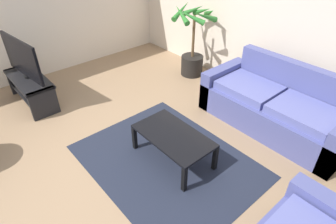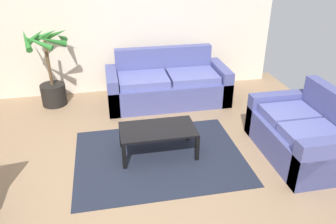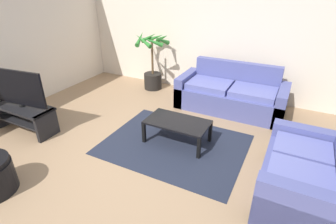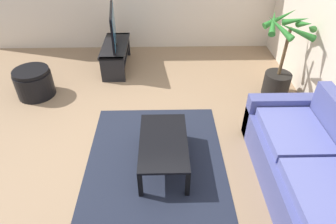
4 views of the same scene
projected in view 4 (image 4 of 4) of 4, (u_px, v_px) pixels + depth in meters
name	position (u px, v px, depth m)	size (l,w,h in m)	color
ground_plane	(111.00, 141.00, 3.95)	(6.60, 6.60, 0.00)	#937556
couch_main	(312.00, 172.00, 3.13)	(2.08, 0.90, 0.90)	#4C518C
tv_stand	(116.00, 53.00, 5.42)	(1.10, 0.45, 0.46)	black
tv	(113.00, 27.00, 5.12)	(1.06, 0.17, 0.64)	black
coffee_table	(163.00, 143.00, 3.43)	(0.99, 0.56, 0.38)	black
area_rug	(156.00, 163.00, 3.63)	(2.20, 1.70, 0.01)	#1E2333
potted_palm	(281.00, 65.00, 4.55)	(0.79, 0.79, 1.33)	black
ottoman	(34.00, 83.00, 4.71)	(0.58, 0.58, 0.46)	black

